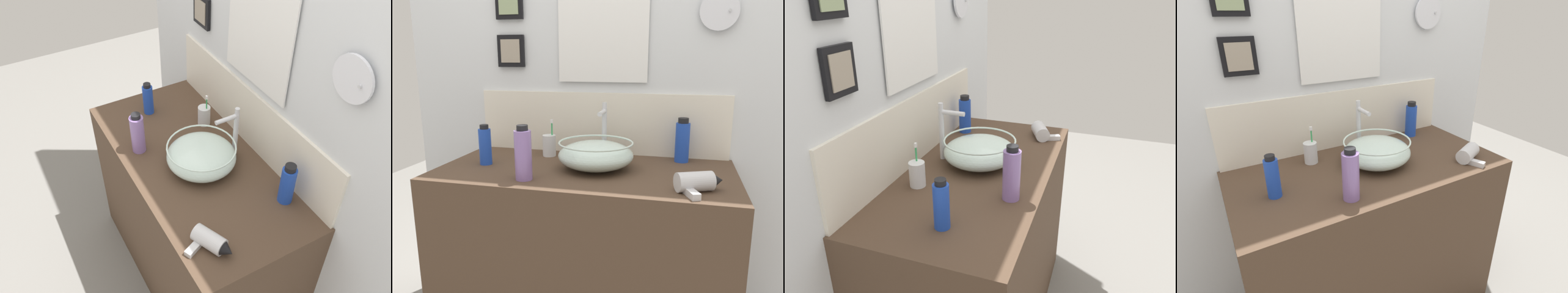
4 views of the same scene
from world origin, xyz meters
The scene contains 9 objects.
vanity_counter centered at (0.00, 0.00, 0.45)m, with size 1.26×0.61×0.91m, color #4C3828.
back_panel centered at (0.00, 0.33, 1.24)m, with size 2.04×0.10×2.48m.
glass_bowl_sink centered at (0.05, 0.01, 0.97)m, with size 0.32×0.32×0.12m.
faucet centered at (0.05, 0.18, 1.06)m, with size 0.02×0.12×0.27m.
hair_drier centered at (0.46, -0.18, 0.94)m, with size 0.19×0.18×0.07m.
toothbrush_cup centered at (-0.22, 0.18, 0.96)m, with size 0.06×0.06×0.18m.
shampoo_bottle centered at (0.40, 0.22, 1.00)m, with size 0.06×0.06×0.20m.
soap_dispenser centered at (-0.45, -0.03, 0.99)m, with size 0.05×0.05×0.18m.
spray_bottle centered at (-0.20, -0.20, 1.01)m, with size 0.07×0.07×0.22m.
Camera 3 is at (-1.41, -0.50, 1.65)m, focal length 35.00 mm.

